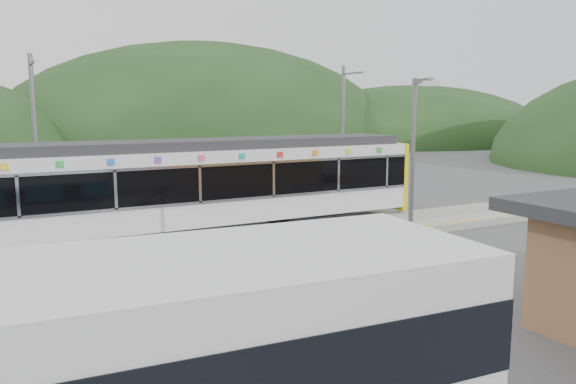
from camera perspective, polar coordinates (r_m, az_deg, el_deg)
name	(u,v)px	position (r m, az deg, el deg)	size (l,w,h in m)	color
ground	(306,267)	(17.87, 1.85, -7.67)	(120.00, 120.00, 0.00)	#4C4C4F
hills	(367,220)	(25.47, 8.04, -2.79)	(146.00, 149.00, 26.00)	#1E3D19
platform	(261,241)	(20.66, -2.71, -4.99)	(26.00, 3.20, 0.30)	#9E9E99
yellow_line	(277,244)	(19.49, -1.08, -5.35)	(26.00, 0.10, 0.01)	yellow
train	(175,184)	(21.96, -11.39, 0.75)	(20.44, 3.01, 3.74)	black
catenary_mast_west	(36,143)	(23.52, -24.23, 4.56)	(0.18, 1.80, 7.00)	slate
catenary_mast_east	(343,134)	(28.15, 5.62, 5.84)	(0.18, 1.80, 7.00)	slate
lamp_post	(415,170)	(14.68, 12.81, 2.22)	(0.39, 1.06, 5.74)	slate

